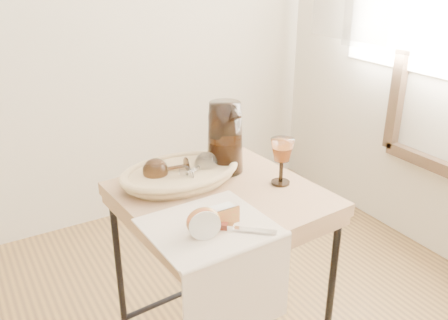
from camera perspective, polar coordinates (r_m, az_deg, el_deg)
side_table at (r=1.72m, az=-0.35°, el=-15.01°), size 0.62×0.62×0.74m
tea_towel at (r=1.33m, az=-1.83°, el=-7.93°), size 0.34×0.31×0.01m
bread_basket at (r=1.57m, az=-5.21°, el=-1.90°), size 0.36×0.25×0.05m
goblet_lying_a at (r=1.56m, az=-6.57°, el=-1.01°), size 0.15×0.10×0.08m
goblet_lying_b at (r=1.57m, az=-3.14°, el=-0.92°), size 0.15×0.12×0.08m
pitcher at (r=1.62m, az=0.12°, el=2.72°), size 0.17×0.25×0.28m
wine_goblet at (r=1.55m, az=6.87°, el=-0.19°), size 0.09×0.09×0.16m
apple_half at (r=1.27m, az=-2.49°, el=-7.35°), size 0.10×0.07×0.08m
apple_wedge at (r=1.33m, az=-0.29°, el=-6.57°), size 0.07×0.04×0.05m
table_knife at (r=1.31m, az=1.14°, el=-7.99°), size 0.17×0.16×0.02m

